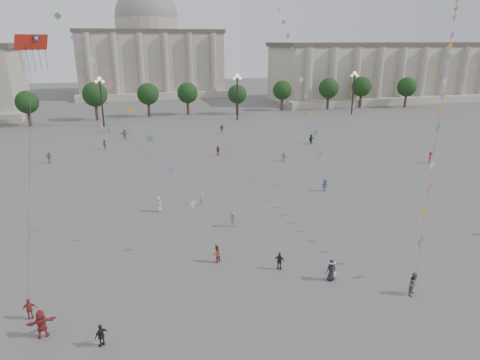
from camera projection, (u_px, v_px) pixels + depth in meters
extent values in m
plane|color=#555350|center=(291.00, 287.00, 32.56)|extent=(360.00, 360.00, 0.00)
cube|color=#ABA18F|center=(398.00, 73.00, 136.27)|extent=(80.00, 22.00, 16.00)
cube|color=#4D4638|center=(401.00, 44.00, 133.58)|extent=(81.60, 22.44, 1.20)
cube|color=#ABA18F|center=(422.00, 100.00, 126.56)|extent=(84.00, 4.00, 2.00)
cube|color=#ABA18F|center=(150.00, 64.00, 148.31)|extent=(46.00, 30.00, 20.00)
cube|color=#4D4638|center=(148.00, 32.00, 145.00)|extent=(46.92, 30.60, 1.20)
cube|color=#ABA18F|center=(156.00, 96.00, 135.57)|extent=(48.30, 4.00, 2.00)
cylinder|color=#ABA18F|center=(147.00, 26.00, 144.40)|extent=(21.00, 21.00, 5.00)
sphere|color=gray|center=(147.00, 18.00, 143.62)|extent=(21.00, 21.00, 21.00)
cylinder|color=#38271C|center=(34.00, 116.00, 95.59)|extent=(0.70, 0.70, 3.52)
sphere|color=black|center=(32.00, 99.00, 94.45)|extent=(5.12, 5.12, 5.12)
cylinder|color=#38271C|center=(91.00, 113.00, 98.69)|extent=(0.70, 0.70, 3.52)
sphere|color=black|center=(89.00, 97.00, 97.54)|extent=(5.12, 5.12, 5.12)
cylinder|color=#38271C|center=(144.00, 111.00, 101.78)|extent=(0.70, 0.70, 3.52)
sphere|color=black|center=(142.00, 96.00, 100.63)|extent=(5.12, 5.12, 5.12)
cylinder|color=#38271C|center=(193.00, 109.00, 104.88)|extent=(0.70, 0.70, 3.52)
sphere|color=black|center=(193.00, 94.00, 103.73)|extent=(5.12, 5.12, 5.12)
cylinder|color=#38271C|center=(240.00, 107.00, 107.97)|extent=(0.70, 0.70, 3.52)
sphere|color=black|center=(240.00, 92.00, 106.82)|extent=(5.12, 5.12, 5.12)
cylinder|color=#38271C|center=(285.00, 105.00, 111.07)|extent=(0.70, 0.70, 3.52)
sphere|color=black|center=(285.00, 91.00, 109.92)|extent=(5.12, 5.12, 5.12)
cylinder|color=#38271C|center=(327.00, 104.00, 114.16)|extent=(0.70, 0.70, 3.52)
sphere|color=black|center=(328.00, 90.00, 113.01)|extent=(5.12, 5.12, 5.12)
cylinder|color=#38271C|center=(366.00, 102.00, 117.25)|extent=(0.70, 0.70, 3.52)
sphere|color=black|center=(368.00, 88.00, 116.11)|extent=(5.12, 5.12, 5.12)
cylinder|color=#38271C|center=(404.00, 100.00, 120.35)|extent=(0.70, 0.70, 3.52)
sphere|color=black|center=(406.00, 87.00, 119.20)|extent=(5.12, 5.12, 5.12)
cylinder|color=#262628|center=(102.00, 104.00, 91.14)|extent=(0.36, 0.36, 10.00)
sphere|color=#FFE5B2|center=(99.00, 79.00, 89.51)|extent=(0.90, 0.90, 0.90)
sphere|color=#FFE5B2|center=(96.00, 82.00, 89.52)|extent=(0.60, 0.60, 0.60)
sphere|color=#FFE5B2|center=(103.00, 82.00, 89.88)|extent=(0.60, 0.60, 0.60)
cylinder|color=#262628|center=(237.00, 99.00, 98.87)|extent=(0.36, 0.36, 10.00)
sphere|color=#FFE5B2|center=(237.00, 76.00, 97.25)|extent=(0.90, 0.90, 0.90)
sphere|color=#FFE5B2|center=(234.00, 78.00, 97.26)|extent=(0.60, 0.60, 0.60)
sphere|color=#FFE5B2|center=(240.00, 78.00, 97.62)|extent=(0.60, 0.60, 0.60)
cylinder|color=#262628|center=(353.00, 94.00, 106.61)|extent=(0.36, 0.36, 10.00)
sphere|color=#FFE5B2|center=(355.00, 73.00, 104.98)|extent=(0.90, 0.90, 0.90)
sphere|color=#FFE5B2|center=(352.00, 76.00, 104.99)|extent=(0.60, 0.60, 0.60)
sphere|color=#FFE5B2|center=(357.00, 75.00, 105.35)|extent=(0.60, 0.60, 0.60)
imported|color=#384C7E|center=(222.00, 128.00, 86.48)|extent=(1.07, 0.56, 1.75)
imported|color=silver|center=(109.00, 128.00, 87.27)|extent=(1.58, 1.56, 1.82)
imported|color=slate|center=(233.00, 219.00, 42.90)|extent=(1.10, 0.70, 1.62)
imported|color=beige|center=(284.00, 156.00, 66.21)|extent=(1.28, 1.34, 1.52)
imported|color=maroon|center=(430.00, 158.00, 65.05)|extent=(1.33, 1.24, 1.80)
imported|color=#222227|center=(311.00, 139.00, 77.08)|extent=(1.70, 1.27, 1.78)
imported|color=#BCBBB7|center=(102.00, 128.00, 86.97)|extent=(0.44, 0.65, 1.75)
imported|color=slate|center=(125.00, 134.00, 80.88)|extent=(1.83, 0.95, 1.89)
imported|color=#AEAEA9|center=(202.00, 198.00, 48.62)|extent=(0.68, 0.64, 1.57)
imported|color=slate|center=(49.00, 158.00, 65.15)|extent=(1.09, 0.79, 1.72)
imported|color=maroon|center=(105.00, 144.00, 73.67)|extent=(1.11, 1.17, 1.59)
imported|color=maroon|center=(218.00, 150.00, 69.34)|extent=(1.04, 0.99, 1.73)
imported|color=#BABAB6|center=(159.00, 204.00, 46.66)|extent=(0.83, 0.99, 1.72)
imported|color=#973529|center=(30.00, 309.00, 28.67)|extent=(0.93, 0.44, 1.54)
imported|color=black|center=(280.00, 261.00, 34.91)|extent=(0.92, 0.84, 1.51)
imported|color=#9F2B2F|center=(41.00, 324.00, 26.88)|extent=(1.85, 0.89, 1.91)
imported|color=black|center=(101.00, 335.00, 26.12)|extent=(0.95, 0.81, 1.52)
imported|color=#9B3A2A|center=(216.00, 254.00, 36.04)|extent=(0.97, 0.92, 1.57)
imported|color=navy|center=(325.00, 185.00, 53.02)|extent=(1.10, 0.76, 1.55)
imported|color=#59595D|center=(414.00, 284.00, 31.39)|extent=(1.10, 1.06, 1.79)
imported|color=black|center=(331.00, 270.00, 33.30)|extent=(0.86, 0.57, 1.73)
cone|color=white|center=(332.00, 262.00, 33.07)|extent=(0.52, 0.52, 0.14)
cylinder|color=white|center=(332.00, 262.00, 33.08)|extent=(0.60, 0.60, 0.02)
cube|color=white|center=(335.00, 274.00, 33.33)|extent=(0.22, 0.10, 0.35)
cube|color=#B21F13|center=(31.00, 42.00, 28.90)|extent=(2.14, 1.61, 1.02)
cube|color=#1A9341|center=(25.00, 38.00, 28.70)|extent=(0.40, 0.35, 0.34)
cube|color=#1C459C|center=(36.00, 38.00, 28.88)|extent=(0.40, 0.35, 0.34)
sphere|color=yellow|center=(25.00, 38.00, 28.66)|extent=(0.20, 0.20, 0.20)
sphere|color=yellow|center=(36.00, 38.00, 28.84)|extent=(0.20, 0.20, 0.20)
cylinder|color=#3F3F3F|center=(29.00, 169.00, 28.65)|extent=(0.02, 0.02, 17.22)
cube|color=silver|center=(193.00, 204.00, 36.34)|extent=(0.76, 0.25, 0.76)
cube|color=#A761C3|center=(171.00, 169.00, 37.06)|extent=(0.76, 0.25, 0.76)
cube|color=#45974A|center=(150.00, 139.00, 37.85)|extent=(0.76, 0.25, 0.76)
cube|color=orange|center=(130.00, 110.00, 38.67)|extent=(0.76, 0.25, 0.76)
cube|color=#BB638C|center=(110.00, 84.00, 39.51)|extent=(0.76, 0.25, 0.76)
cube|color=silver|center=(92.00, 60.00, 40.38)|extent=(0.76, 0.25, 0.76)
cube|color=#A761C3|center=(74.00, 37.00, 41.26)|extent=(0.76, 0.25, 0.76)
cube|color=#45974A|center=(58.00, 16.00, 42.16)|extent=(0.76, 0.25, 0.76)
cube|color=#A761C3|center=(320.00, 154.00, 53.38)|extent=(0.76, 0.25, 0.76)
cube|color=#45974A|center=(315.00, 133.00, 54.15)|extent=(0.76, 0.25, 0.76)
cube|color=orange|center=(311.00, 114.00, 54.97)|extent=(0.76, 0.25, 0.76)
cube|color=#BB638C|center=(306.00, 96.00, 55.82)|extent=(0.76, 0.25, 0.76)
cube|color=silver|center=(301.00, 80.00, 56.70)|extent=(0.76, 0.25, 0.76)
cube|color=#A761C3|center=(297.00, 64.00, 57.59)|extent=(0.76, 0.25, 0.76)
cube|color=#45974A|center=(292.00, 49.00, 58.50)|extent=(0.76, 0.25, 0.76)
cube|color=orange|center=(288.00, 35.00, 59.42)|extent=(0.76, 0.25, 0.76)
cube|color=#BB638C|center=(284.00, 22.00, 60.36)|extent=(0.76, 0.25, 0.76)
cube|color=silver|center=(280.00, 9.00, 61.30)|extent=(0.76, 0.25, 0.76)
cylinder|color=#3F3F3F|center=(450.00, 46.00, 51.19)|extent=(0.02, 0.02, 66.08)
cube|color=#45974A|center=(421.00, 241.00, 32.45)|extent=(0.76, 0.25, 0.76)
cube|color=orange|center=(425.00, 212.00, 33.82)|extent=(0.76, 0.25, 0.76)
cube|color=#BB638C|center=(429.00, 187.00, 35.22)|extent=(0.76, 0.25, 0.76)
cube|color=silver|center=(432.00, 165.00, 36.64)|extent=(0.76, 0.25, 0.76)
cube|color=#A761C3|center=(435.00, 145.00, 38.08)|extent=(0.76, 0.25, 0.76)
cube|color=#45974A|center=(438.00, 127.00, 39.53)|extent=(0.76, 0.25, 0.76)
cube|color=orange|center=(440.00, 110.00, 40.99)|extent=(0.76, 0.25, 0.76)
cube|color=#BB638C|center=(443.00, 95.00, 42.46)|extent=(0.76, 0.25, 0.76)
cube|color=silver|center=(445.00, 81.00, 43.94)|extent=(0.76, 0.25, 0.76)
cube|color=#A761C3|center=(447.00, 68.00, 45.42)|extent=(0.76, 0.25, 0.76)
cube|color=#45974A|center=(449.00, 56.00, 46.91)|extent=(0.76, 0.25, 0.76)
cube|color=orange|center=(450.00, 45.00, 48.40)|extent=(0.76, 0.25, 0.76)
cube|color=#BB638C|center=(452.00, 35.00, 49.90)|extent=(0.76, 0.25, 0.76)
cube|color=silver|center=(453.00, 26.00, 51.40)|extent=(0.76, 0.25, 0.76)
cube|color=#A761C3|center=(455.00, 17.00, 52.91)|extent=(0.76, 0.25, 0.76)
cube|color=#45974A|center=(456.00, 9.00, 54.41)|extent=(0.76, 0.25, 0.76)
cube|color=orange|center=(457.00, 1.00, 55.93)|extent=(0.76, 0.25, 0.76)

